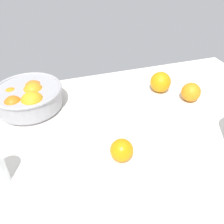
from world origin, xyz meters
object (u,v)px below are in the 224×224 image
object	(u,v)px
loose_orange_2	(191,92)
loose_orange_3	(161,82)
loose_orange_0	(122,150)
spoon	(126,92)
fruit_bowl	(29,97)

from	to	relation	value
loose_orange_2	loose_orange_3	world-z (taller)	loose_orange_3
loose_orange_0	loose_orange_2	size ratio (longest dim) A/B	0.91
loose_orange_0	spoon	bearing A→B (deg)	67.47
fruit_bowl	loose_orange_2	xyz separation A→B (cm)	(61.22, -13.63, -1.30)
fruit_bowl	loose_orange_2	world-z (taller)	fruit_bowl
loose_orange_3	spoon	distance (cm)	14.93
loose_orange_2	loose_orange_3	xyz separation A→B (cm)	(-8.33, 9.98, 0.53)
fruit_bowl	loose_orange_0	bearing A→B (deg)	-54.14
fruit_bowl	loose_orange_0	xyz separation A→B (cm)	(24.81, -34.33, -1.66)
loose_orange_2	loose_orange_0	bearing A→B (deg)	-150.38
fruit_bowl	loose_orange_3	world-z (taller)	fruit_bowl
spoon	loose_orange_0	bearing A→B (deg)	-112.53
loose_orange_0	loose_orange_3	world-z (taller)	loose_orange_3
loose_orange_3	spoon	world-z (taller)	loose_orange_3
loose_orange_2	spoon	size ratio (longest dim) A/B	0.61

